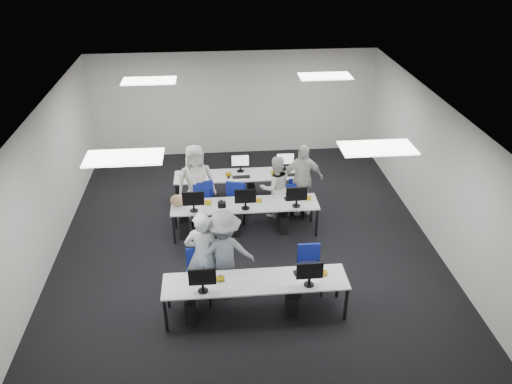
{
  "coord_description": "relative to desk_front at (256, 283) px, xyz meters",
  "views": [
    {
      "loc": [
        -0.6,
        -9.1,
        6.3
      ],
      "look_at": [
        0.25,
        0.24,
        1.0
      ],
      "focal_mm": 35.0,
      "sensor_mm": 36.0,
      "label": 1
    }
  ],
  "objects": [
    {
      "name": "chair_3",
      "position": [
        -0.16,
        3.15,
        -0.42
      ],
      "size": [
        0.47,
        0.5,
        0.84
      ],
      "rotation": [
        0.0,
        0.0,
        -0.15
      ],
      "color": "navy",
      "rests_on": "ground"
    },
    {
      "name": "student_3",
      "position": [
        1.37,
        3.35,
        0.19
      ],
      "size": [
        1.05,
        0.5,
        1.74
      ],
      "primitive_type": "imported",
      "rotation": [
        0.0,
        0.0,
        0.07
      ],
      "color": "beige",
      "rests_on": "ground"
    },
    {
      "name": "dslr_camera",
      "position": [
        -0.52,
        0.88,
        1.09
      ],
      "size": [
        0.15,
        0.19,
        0.1
      ],
      "primitive_type": "cube",
      "rotation": [
        0.0,
        0.0,
        3.2
      ],
      "color": "black",
      "rests_on": "photographer"
    },
    {
      "name": "room",
      "position": [
        0.0,
        2.4,
        0.82
      ],
      "size": [
        9.0,
        9.02,
        3.0
      ],
      "color": "black",
      "rests_on": "ground"
    },
    {
      "name": "chair_7",
      "position": [
        1.02,
        3.38,
        -0.42
      ],
      "size": [
        0.46,
        0.49,
        0.84
      ],
      "rotation": [
        0.0,
        0.0,
        0.12
      ],
      "color": "navy",
      "rests_on": "ground"
    },
    {
      "name": "chair_1",
      "position": [
        1.07,
        0.57,
        -0.39
      ],
      "size": [
        0.45,
        0.49,
        0.91
      ],
      "rotation": [
        0.0,
        0.0,
        -0.01
      ],
      "color": "navy",
      "rests_on": "ground"
    },
    {
      "name": "handbag",
      "position": [
        -1.45,
        2.66,
        0.18
      ],
      "size": [
        0.35,
        0.25,
        0.27
      ],
      "primitive_type": "ellipsoid",
      "rotation": [
        0.0,
        0.0,
        -0.12
      ],
      "color": "#9C7750",
      "rests_on": "desk_mid"
    },
    {
      "name": "equipment_mid",
      "position": [
        -0.19,
        2.58,
        -0.32
      ],
      "size": [
        2.91,
        0.41,
        1.19
      ],
      "color": "white",
      "rests_on": "desk_mid"
    },
    {
      "name": "equipment_back",
      "position": [
        0.19,
        4.02,
        -0.32
      ],
      "size": [
        2.91,
        0.41,
        1.19
      ],
      "color": "white",
      "rests_on": "desk_back"
    },
    {
      "name": "chair_5",
      "position": [
        -0.94,
        3.46,
        -0.37
      ],
      "size": [
        0.55,
        0.59,
        0.98
      ],
      "rotation": [
        0.0,
        0.0,
        0.14
      ],
      "color": "navy",
      "rests_on": "ground"
    },
    {
      "name": "student_2",
      "position": [
        -1.06,
        3.43,
        0.21
      ],
      "size": [
        0.97,
        0.73,
        1.79
      ],
      "primitive_type": "imported",
      "rotation": [
        0.0,
        0.0,
        0.2
      ],
      "color": "beige",
      "rests_on": "ground"
    },
    {
      "name": "equipment_front",
      "position": [
        -0.19,
        -0.02,
        -0.32
      ],
      "size": [
        2.51,
        0.41,
        1.19
      ],
      "color": "#0E6AB8",
      "rests_on": "desk_front"
    },
    {
      "name": "desk_front",
      "position": [
        0.0,
        0.0,
        0.0
      ],
      "size": [
        3.2,
        0.7,
        0.73
      ],
      "color": "silver",
      "rests_on": "ground"
    },
    {
      "name": "ceiling_panels",
      "position": [
        0.0,
        2.4,
        2.3
      ],
      "size": [
        5.2,
        4.6,
        0.02
      ],
      "color": "white",
      "rests_on": "room"
    },
    {
      "name": "desk_back",
      "position": [
        0.0,
        4.0,
        0.0
      ],
      "size": [
        3.2,
        0.7,
        0.73
      ],
      "color": "silver",
      "rests_on": "ground"
    },
    {
      "name": "desk_mid",
      "position": [
        0.0,
        2.6,
        0.0
      ],
      "size": [
        3.2,
        0.7,
        0.73
      ],
      "color": "silver",
      "rests_on": "ground"
    },
    {
      "name": "photographer",
      "position": [
        -0.51,
        0.7,
        0.18
      ],
      "size": [
        1.14,
        0.7,
        1.71
      ],
      "primitive_type": "imported",
      "rotation": [
        0.0,
        0.0,
        3.2
      ],
      "color": "gray",
      "rests_on": "ground"
    },
    {
      "name": "chair_0",
      "position": [
        -1.0,
        0.49,
        -0.37
      ],
      "size": [
        0.53,
        0.56,
        0.98
      ],
      "rotation": [
        0.0,
        0.0,
        -0.1
      ],
      "color": "navy",
      "rests_on": "ground"
    },
    {
      "name": "student_0",
      "position": [
        -0.9,
        0.65,
        0.19
      ],
      "size": [
        0.64,
        0.43,
        1.75
      ],
      "primitive_type": "imported",
      "rotation": [
        0.0,
        0.0,
        3.15
      ],
      "color": "beige",
      "rests_on": "ground"
    },
    {
      "name": "student_1",
      "position": [
        0.75,
        3.23,
        0.08
      ],
      "size": [
        0.84,
        0.71,
        1.53
      ],
      "primitive_type": "imported",
      "rotation": [
        0.0,
        0.0,
        3.34
      ],
      "color": "beige",
      "rests_on": "ground"
    },
    {
      "name": "chair_6",
      "position": [
        -0.12,
        3.45,
        -0.39
      ],
      "size": [
        0.57,
        0.6,
        0.93
      ],
      "rotation": [
        0.0,
        0.0,
        -0.28
      ],
      "color": "navy",
      "rests_on": "ground"
    },
    {
      "name": "chair_4",
      "position": [
        1.25,
        3.27,
        -0.41
      ],
      "size": [
        0.49,
        0.52,
        0.84
      ],
      "rotation": [
        0.0,
        0.0,
        -0.21
      ],
      "color": "navy",
      "rests_on": "ground"
    },
    {
      "name": "chair_2",
      "position": [
        -0.97,
        3.08,
        -0.42
      ],
      "size": [
        0.47,
        0.5,
        0.83
      ],
      "rotation": [
        0.0,
        0.0,
        -0.17
      ],
      "color": "navy",
      "rests_on": "ground"
    }
  ]
}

